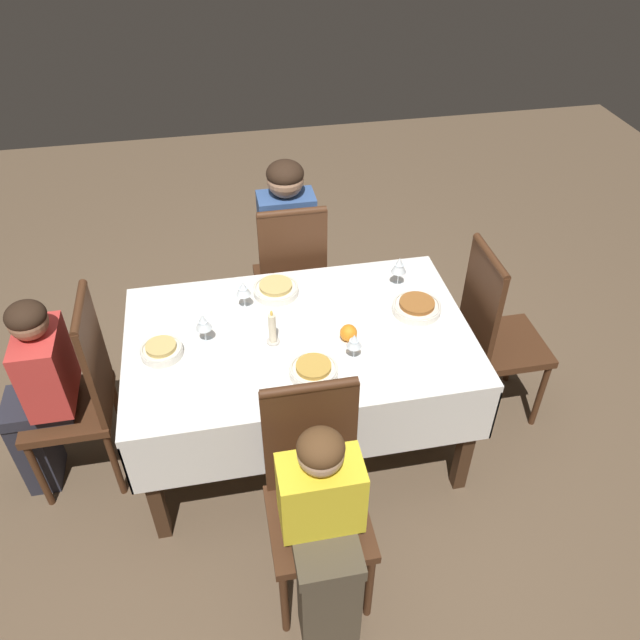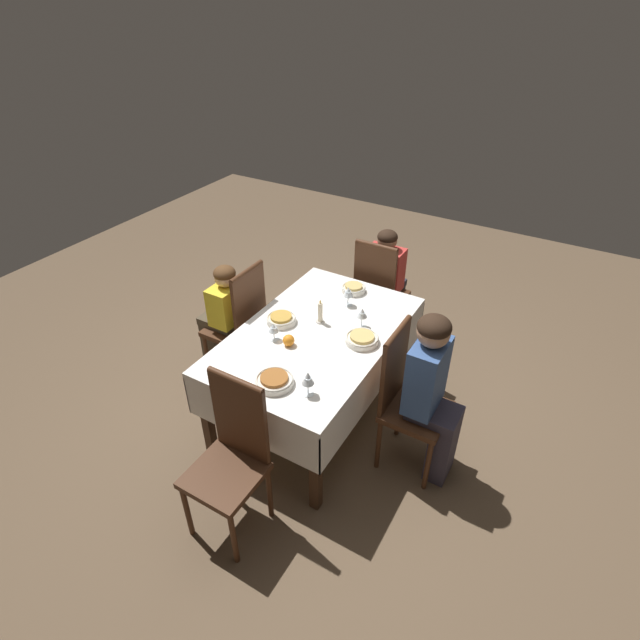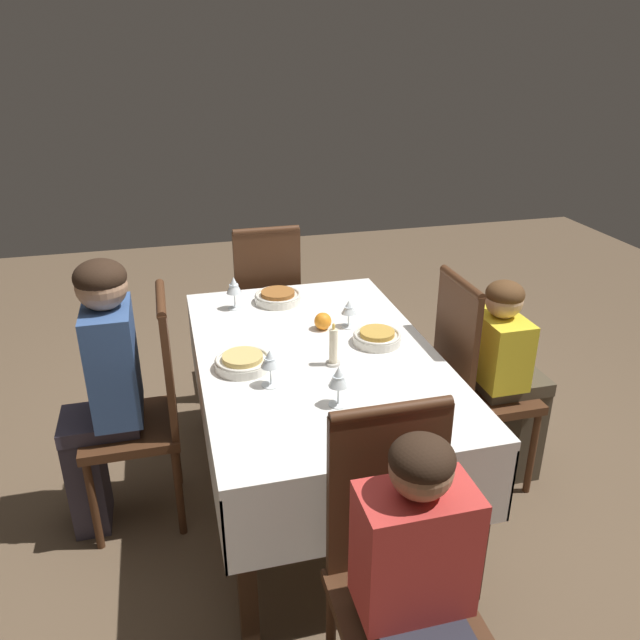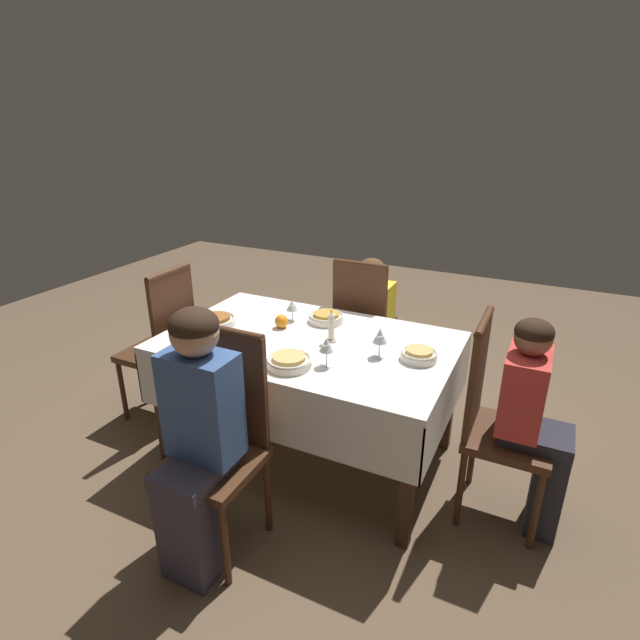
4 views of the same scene
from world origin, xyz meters
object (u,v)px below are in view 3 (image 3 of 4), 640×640
wine_glass_south (349,308)px  orange_fruit (323,321)px  bowl_west (369,425)px  chair_east (266,304)px  wine_glass_north (270,360)px  chair_west (397,565)px  wine_glass_west (338,378)px  chair_north (147,404)px  dining_table (317,372)px  wine_glass_east (234,286)px  person_adult_denim (102,383)px  person_child_red (421,605)px  bowl_south (377,337)px  candle_centerpiece (333,349)px  bowl_east (278,297)px  chair_south (473,377)px  person_child_yellow (508,373)px  bowl_north (243,362)px

wine_glass_south → orange_fruit: wine_glass_south is taller
bowl_west → chair_east: bearing=2.6°
wine_glass_north → bowl_west: wine_glass_north is taller
chair_west → chair_east: (1.97, 0.03, 0.00)m
chair_east → wine_glass_north: chair_east is taller
wine_glass_south → wine_glass_west: wine_glass_west is taller
chair_west → wine_glass_south: bearing=79.9°
chair_north → chair_east: bearing=144.5°
dining_table → wine_glass_east: bearing=26.4°
person_adult_denim → person_child_red: bearing=34.5°
dining_table → bowl_south: size_ratio=7.55×
person_child_red → wine_glass_west: bearing=90.9°
chair_west → wine_glass_south: 1.24m
person_adult_denim → wine_glass_east: bearing=128.4°
person_child_red → dining_table: bearing=89.3°
chair_north → person_child_red: size_ratio=0.97×
dining_table → chair_east: size_ratio=1.51×
candle_centerpiece → orange_fruit: (0.33, -0.04, -0.03)m
person_child_red → bowl_east: (1.72, 0.04, 0.18)m
dining_table → chair_north: chair_north is taller
wine_glass_north → chair_south: bearing=-80.0°
wine_glass_east → chair_east: bearing=-26.1°
person_child_red → chair_north: bearing=119.2°
chair_north → person_child_red: 1.40m
chair_south → person_child_red: person_child_red is taller
dining_table → orange_fruit: (0.21, -0.08, 0.13)m
wine_glass_east → candle_centerpiece: 0.72m
wine_glass_south → bowl_west: 0.82m
wine_glass_south → bowl_east: bearing=35.0°
bowl_south → bowl_east: 0.63m
chair_south → chair_west: size_ratio=1.00×
person_child_yellow → wine_glass_north: 1.15m
wine_glass_south → candle_centerpiece: candle_centerpiece is taller
chair_north → dining_table: bearing=84.2°
person_adult_denim → person_child_red: person_adult_denim is taller
person_adult_denim → person_child_yellow: person_adult_denim is taller
dining_table → chair_west: bearing=179.2°
dining_table → person_child_yellow: person_child_yellow is taller
bowl_east → wine_glass_north: bearing=167.2°
wine_glass_south → orange_fruit: bearing=88.0°
chair_north → chair_south: same height
chair_south → person_child_yellow: (-0.00, -0.17, -0.00)m
bowl_west → candle_centerpiece: size_ratio=1.00×
chair_east → wine_glass_north: (-1.20, 0.18, 0.29)m
wine_glass_south → wine_glass_east: wine_glass_east is taller
person_child_yellow → wine_glass_east: (0.59, 1.14, 0.30)m
orange_fruit → chair_east: bearing=9.3°
chair_east → person_adult_denim: bearing=48.5°
person_child_yellow → bowl_south: bearing=83.1°
person_adult_denim → bowl_north: (-0.13, -0.54, 0.09)m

